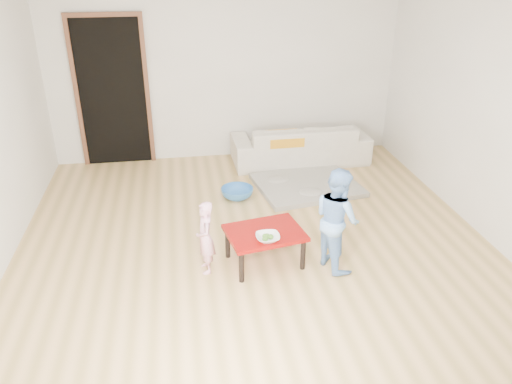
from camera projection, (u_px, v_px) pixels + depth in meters
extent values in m
cube|color=tan|center=(253.00, 237.00, 5.46)|extent=(5.00, 5.00, 0.01)
cube|color=white|center=(226.00, 70.00, 7.11)|extent=(5.00, 0.02, 2.60)
cube|color=white|center=(487.00, 112.00, 5.26)|extent=(0.02, 5.00, 2.60)
imported|color=beige|center=(300.00, 143.00, 7.30)|extent=(1.98, 0.80, 0.57)
cube|color=orange|center=(284.00, 138.00, 7.03)|extent=(0.49, 0.44, 0.13)
imported|color=white|center=(268.00, 238.00, 4.70)|extent=(0.23, 0.23, 0.06)
imported|color=pink|center=(205.00, 238.00, 4.75)|extent=(0.20, 0.29, 0.74)
imported|color=#6B9AF9|center=(337.00, 219.00, 4.77)|extent=(0.52, 0.59, 1.04)
imported|color=#3274BF|center=(237.00, 193.00, 6.32)|extent=(0.41, 0.41, 0.13)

